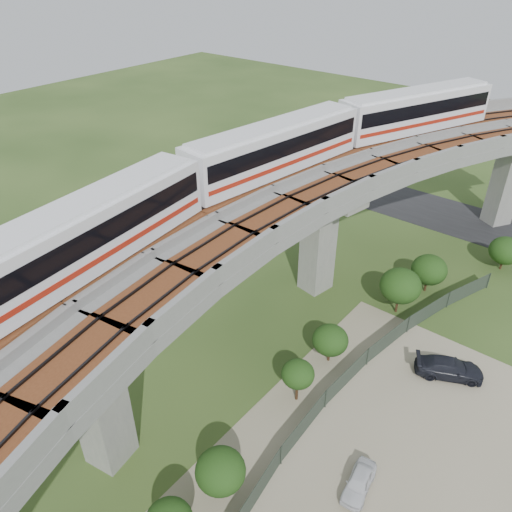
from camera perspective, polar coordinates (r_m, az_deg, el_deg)
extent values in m
plane|color=#2D451B|center=(36.29, -3.69, -10.48)|extent=(160.00, 160.00, 0.00)
cube|color=gray|center=(30.37, 15.28, -23.53)|extent=(18.00, 26.00, 0.04)
cube|color=#232326|center=(58.05, 16.65, 5.84)|extent=(60.00, 8.00, 0.03)
cube|color=#99968E|center=(55.74, 26.62, 7.34)|extent=(2.86, 2.93, 8.40)
cube|color=#99968E|center=(40.05, 7.11, 1.40)|extent=(2.35, 2.51, 8.40)
cube|color=#99968E|center=(37.83, 7.60, 7.64)|extent=(7.31, 3.58, 1.20)
cube|color=#99968E|center=(28.34, -17.35, -15.76)|extent=(2.35, 2.51, 8.40)
cube|color=#99968E|center=(25.10, -19.12, -8.35)|extent=(7.31, 3.58, 1.20)
cube|color=gray|center=(49.58, 23.36, 12.60)|extent=(16.42, 20.91, 0.80)
cube|color=gray|center=(52.15, 20.20, 15.19)|extent=(8.66, 17.08, 1.00)
cube|color=brown|center=(50.87, 21.71, 13.96)|extent=(10.68, 18.08, 0.12)
cube|color=black|center=(50.83, 21.74, 14.09)|extent=(9.69, 17.59, 0.12)
cube|color=brown|center=(48.09, 25.33, 12.17)|extent=(10.68, 18.08, 0.12)
cube|color=black|center=(48.05, 25.36, 12.30)|extent=(9.69, 17.59, 0.12)
cube|color=gray|center=(36.51, 6.32, 8.52)|extent=(11.77, 20.03, 0.80)
cube|color=gray|center=(38.92, 1.63, 11.67)|extent=(3.22, 18.71, 1.00)
cube|color=gray|center=(33.74, 11.86, 7.61)|extent=(3.22, 18.71, 1.00)
cube|color=brown|center=(37.70, 3.86, 10.19)|extent=(5.44, 19.05, 0.12)
cube|color=black|center=(37.65, 3.87, 10.36)|extent=(4.35, 18.88, 0.12)
cube|color=brown|center=(35.05, 9.05, 8.08)|extent=(5.44, 19.05, 0.12)
cube|color=black|center=(35.00, 9.07, 8.26)|extent=(4.35, 18.88, 0.12)
cube|color=gray|center=(25.14, -17.40, -5.00)|extent=(11.77, 20.03, 0.80)
cube|color=gray|center=(27.62, -23.94, -0.57)|extent=(3.22, 18.71, 1.00)
cube|color=gray|center=(22.07, -9.91, -6.73)|extent=(3.22, 18.71, 1.00)
cube|color=brown|center=(26.34, -20.91, -2.63)|extent=(5.44, 19.05, 0.12)
cube|color=black|center=(26.28, -20.96, -2.42)|extent=(4.35, 18.88, 0.12)
cube|color=brown|center=(23.51, -13.82, -5.84)|extent=(5.44, 19.05, 0.12)
cube|color=black|center=(23.44, -13.86, -5.61)|extent=(4.35, 18.88, 0.12)
cube|color=white|center=(26.37, -18.71, 2.46)|extent=(4.52, 15.22, 3.20)
cube|color=white|center=(25.61, -19.37, 5.75)|extent=(3.90, 14.41, 0.22)
cube|color=black|center=(26.16, -18.88, 3.31)|extent=(4.51, 14.63, 1.15)
cube|color=#AF2211|center=(26.73, -18.43, 1.07)|extent=(4.51, 14.63, 0.30)
cube|color=black|center=(27.09, -18.18, -0.21)|extent=(3.45, 12.89, 0.28)
cube|color=white|center=(36.00, 2.20, 12.19)|extent=(4.58, 15.22, 3.20)
cube|color=white|center=(35.45, 2.26, 14.77)|extent=(3.95, 14.41, 0.22)
cube|color=black|center=(35.85, 2.21, 12.86)|extent=(4.57, 14.63, 1.15)
cube|color=#AF2211|center=(36.26, 2.17, 11.08)|extent=(4.57, 14.63, 0.30)
cube|color=black|center=(36.53, 2.15, 10.04)|extent=(3.51, 12.89, 0.28)
cube|color=white|center=(46.88, 17.84, 15.54)|extent=(8.05, 14.94, 3.20)
cube|color=white|center=(46.46, 18.20, 17.54)|extent=(7.27, 14.04, 0.22)
cube|color=black|center=(46.77, 17.94, 16.07)|extent=(7.88, 14.40, 1.15)
cube|color=#AF2211|center=(47.09, 17.69, 14.68)|extent=(7.88, 14.40, 0.30)
cube|color=black|center=(47.29, 17.55, 13.86)|extent=(6.47, 12.55, 0.28)
cylinder|color=#2D382D|center=(45.74, 25.06, -2.57)|extent=(0.08, 0.08, 1.50)
cube|color=#2D382D|center=(43.94, 23.12, -3.56)|extent=(1.69, 4.77, 1.40)
cylinder|color=#2D382D|center=(42.16, 21.14, -4.69)|extent=(0.08, 0.08, 1.50)
cube|color=#2D382D|center=(40.40, 19.11, -6.00)|extent=(1.23, 4.91, 1.40)
cylinder|color=#2D382D|center=(38.67, 17.02, -7.51)|extent=(0.08, 0.08, 1.50)
cube|color=#2D382D|center=(36.98, 14.88, -9.23)|extent=(0.75, 4.99, 1.40)
cylinder|color=#2D382D|center=(35.33, 12.66, -11.18)|extent=(0.08, 0.08, 1.50)
cube|color=#2D382D|center=(33.75, 10.38, -13.39)|extent=(0.27, 5.04, 1.40)
cylinder|color=#2D382D|center=(32.24, 8.00, -15.89)|extent=(0.08, 0.08, 1.50)
cube|color=#2D382D|center=(30.81, 5.52, -18.70)|extent=(0.27, 5.04, 1.40)
cylinder|color=#2D382D|center=(29.48, 2.93, -21.83)|extent=(0.08, 0.08, 1.50)
cube|color=#2D382D|center=(28.27, 0.19, -25.30)|extent=(0.75, 4.99, 1.40)
cylinder|color=#382314|center=(49.02, 26.25, -0.80)|extent=(0.18, 0.18, 1.07)
ellipsoid|color=#183811|center=(48.36, 26.64, 0.56)|extent=(2.79, 2.79, 2.37)
cylinder|color=#382314|center=(43.58, 18.84, -3.09)|extent=(0.18, 0.18, 1.22)
ellipsoid|color=#183811|center=(42.79, 19.18, -1.49)|extent=(2.86, 2.86, 2.43)
cylinder|color=#382314|center=(40.44, 15.82, -5.26)|extent=(0.18, 0.18, 1.55)
ellipsoid|color=#183811|center=(39.45, 16.19, -3.28)|extent=(3.13, 3.13, 2.66)
cylinder|color=#382314|center=(35.31, 8.32, -11.06)|extent=(0.18, 0.18, 1.13)
ellipsoid|color=#183811|center=(34.44, 8.48, -9.49)|extent=(2.45, 2.45, 2.08)
cylinder|color=#382314|center=(32.45, 4.70, -15.05)|extent=(0.18, 0.18, 1.60)
ellipsoid|color=#183811|center=(31.42, 4.81, -13.30)|extent=(2.06, 2.06, 1.75)
cylinder|color=#382314|center=(28.50, -3.96, -24.96)|extent=(0.18, 0.18, 1.36)
ellipsoid|color=#183811|center=(27.29, -4.08, -23.30)|extent=(2.59, 2.59, 2.20)
imported|color=white|center=(29.28, 11.69, -24.01)|extent=(1.69, 3.17, 1.03)
imported|color=black|center=(36.21, 21.22, -11.85)|extent=(4.72, 3.62, 1.28)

